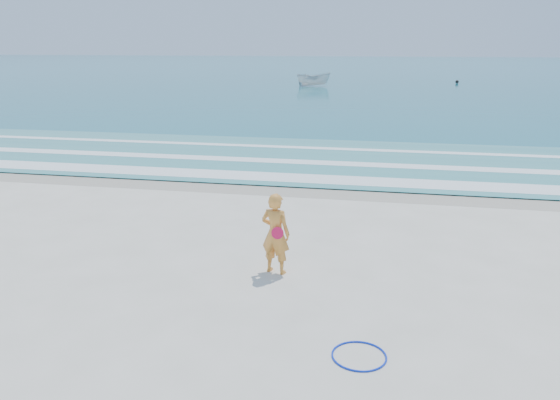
# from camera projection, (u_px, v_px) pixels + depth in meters

# --- Properties ---
(ground) EXTENTS (400.00, 400.00, 0.00)m
(ground) POSITION_uv_depth(u_px,v_px,m) (213.00, 300.00, 10.98)
(ground) COLOR silver
(ground) RESTS_ON ground
(wet_sand) EXTENTS (400.00, 2.40, 0.00)m
(wet_sand) POSITION_uv_depth(u_px,v_px,m) (292.00, 188.00, 19.45)
(wet_sand) COLOR #B2A893
(wet_sand) RESTS_ON ground
(ocean) EXTENTS (400.00, 190.00, 0.04)m
(ocean) POSITION_uv_depth(u_px,v_px,m) (375.00, 68.00, 109.90)
(ocean) COLOR #19727F
(ocean) RESTS_ON ground
(shallow) EXTENTS (400.00, 10.00, 0.01)m
(shallow) POSITION_uv_depth(u_px,v_px,m) (311.00, 159.00, 24.15)
(shallow) COLOR #59B7AD
(shallow) RESTS_ON ocean
(foam_near) EXTENTS (400.00, 1.40, 0.01)m
(foam_near) POSITION_uv_depth(u_px,v_px,m) (298.00, 178.00, 20.67)
(foam_near) COLOR white
(foam_near) RESTS_ON shallow
(foam_mid) EXTENTS (400.00, 0.90, 0.01)m
(foam_mid) POSITION_uv_depth(u_px,v_px,m) (309.00, 162.00, 23.40)
(foam_mid) COLOR white
(foam_mid) RESTS_ON shallow
(foam_far) EXTENTS (400.00, 0.60, 0.01)m
(foam_far) POSITION_uv_depth(u_px,v_px,m) (319.00, 148.00, 26.51)
(foam_far) COLOR white
(foam_far) RESTS_ON shallow
(hoop) EXTENTS (1.20, 1.20, 0.03)m
(hoop) POSITION_uv_depth(u_px,v_px,m) (359.00, 356.00, 9.00)
(hoop) COLOR #0A29C3
(hoop) RESTS_ON ground
(boat) EXTENTS (4.31, 2.88, 1.56)m
(boat) POSITION_uv_depth(u_px,v_px,m) (314.00, 79.00, 64.12)
(boat) COLOR silver
(boat) RESTS_ON ocean
(buoy) EXTENTS (0.42, 0.42, 0.42)m
(buoy) POSITION_uv_depth(u_px,v_px,m) (457.00, 82.00, 68.55)
(buoy) COLOR black
(buoy) RESTS_ON ocean
(woman) EXTENTS (0.76, 0.59, 1.85)m
(woman) POSITION_uv_depth(u_px,v_px,m) (276.00, 233.00, 12.07)
(woman) COLOR orange
(woman) RESTS_ON ground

